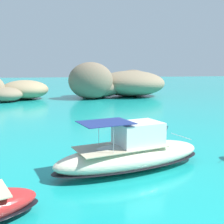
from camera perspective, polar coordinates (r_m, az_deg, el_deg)
islet_large at (r=68.31m, az=0.96°, el=5.82°), size 27.57×22.66×8.17m
islet_small at (r=64.65m, az=-18.95°, el=4.15°), size 16.85×16.29×5.22m
motorboat_cream at (r=19.63m, az=4.02°, el=-8.45°), size 11.64×6.00×3.49m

